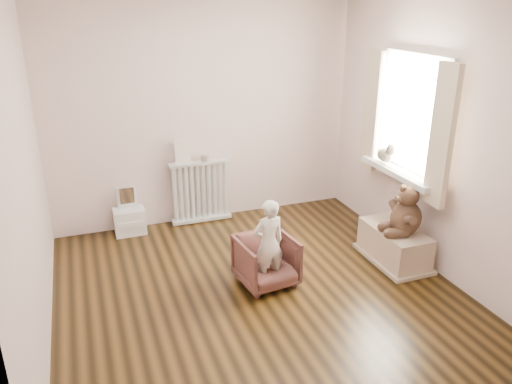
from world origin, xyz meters
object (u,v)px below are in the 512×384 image
object	(u,v)px
plush_cat	(386,154)
child	(268,243)
radiator	(201,191)
toy_bench	(394,243)
toy_vanity	(129,211)
teddy_bear	(408,204)
armchair	(266,261)

from	to	relation	value
plush_cat	child	bearing A→B (deg)	-168.01
child	radiator	bearing A→B (deg)	-89.06
radiator	child	world-z (taller)	child
toy_bench	plush_cat	bearing A→B (deg)	74.06
toy_bench	plush_cat	size ratio (longest dim) A/B	2.77
radiator	toy_bench	world-z (taller)	radiator
radiator	toy_vanity	xyz separation A→B (m)	(-0.85, -0.03, -0.11)
teddy_bear	plush_cat	xyz separation A→B (m)	(0.12, 0.61, 0.33)
toy_bench	teddy_bear	world-z (taller)	teddy_bear
radiator	teddy_bear	size ratio (longest dim) A/B	1.50
armchair	toy_bench	world-z (taller)	armchair
radiator	armchair	bearing A→B (deg)	-81.76
armchair	radiator	bearing A→B (deg)	91.18
child	plush_cat	bearing A→B (deg)	-168.91
toy_vanity	toy_bench	distance (m)	2.95
child	plush_cat	distance (m)	1.71
toy_vanity	plush_cat	bearing A→B (deg)	-22.81
armchair	plush_cat	distance (m)	1.77
toy_vanity	toy_bench	world-z (taller)	toy_vanity
teddy_bear	child	bearing A→B (deg)	-174.08
radiator	plush_cat	bearing A→B (deg)	-32.66
toy_vanity	child	world-z (taller)	child
armchair	toy_bench	size ratio (longest dim) A/B	0.68
child	armchair	bearing A→B (deg)	-97.06
toy_bench	armchair	bearing A→B (deg)	178.49
toy_vanity	armchair	size ratio (longest dim) A/B	1.05
toy_vanity	child	bearing A→B (deg)	-55.97
toy_vanity	teddy_bear	xyz separation A→B (m)	(2.50, -1.71, 0.40)
radiator	plush_cat	distance (m)	2.18
toy_vanity	child	size ratio (longest dim) A/B	0.64
armchair	teddy_bear	size ratio (longest dim) A/B	1.02
radiator	toy_bench	xyz separation A→B (m)	(1.63, -1.62, -0.19)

